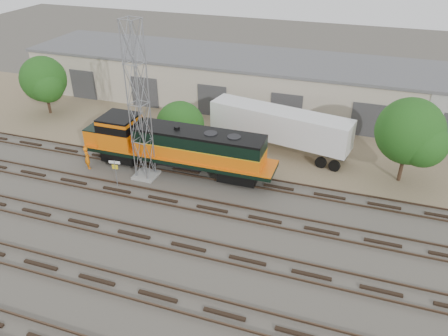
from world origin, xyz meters
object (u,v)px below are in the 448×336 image
(worker, at_px, (87,158))
(semi_trailer, at_px, (282,126))
(signal_tower, at_px, (139,107))
(locomotive, at_px, (175,146))

(worker, xyz_separation_m, semi_trailer, (14.95, 8.32, 1.50))
(signal_tower, height_order, worker, signal_tower)
(locomotive, height_order, signal_tower, signal_tower)
(signal_tower, xyz_separation_m, semi_trailer, (9.65, 7.95, -3.69))
(signal_tower, height_order, semi_trailer, signal_tower)
(signal_tower, bearing_deg, semi_trailer, 39.47)
(signal_tower, xyz_separation_m, worker, (-5.29, -0.36, -5.18))
(locomotive, relative_size, semi_trailer, 1.26)
(signal_tower, bearing_deg, locomotive, 41.91)
(locomotive, xyz_separation_m, worker, (-7.24, -2.11, -1.29))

